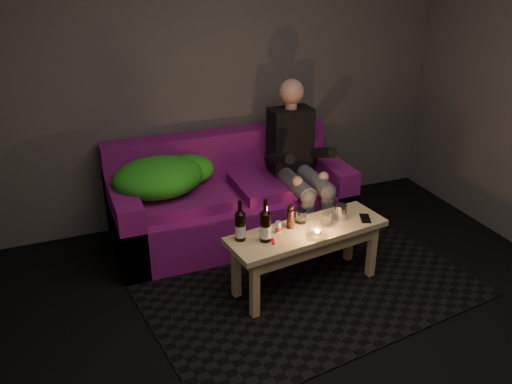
% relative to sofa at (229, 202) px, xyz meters
% --- Properties ---
extents(floor, '(4.50, 4.50, 0.00)m').
position_rel_sofa_xyz_m(floor, '(0.14, -1.82, -0.30)').
color(floor, black).
rests_on(floor, ground).
extents(room, '(4.50, 4.50, 4.50)m').
position_rel_sofa_xyz_m(room, '(0.14, -1.35, 1.34)').
color(room, silver).
rests_on(room, ground).
extents(rug, '(2.51, 1.97, 0.01)m').
position_rel_sofa_xyz_m(rug, '(0.25, -0.89, -0.29)').
color(rug, black).
rests_on(rug, floor).
extents(sofa, '(1.92, 0.87, 0.83)m').
position_rel_sofa_xyz_m(sofa, '(0.00, 0.00, 0.00)').
color(sofa, '#730F75').
rests_on(sofa, floor).
extents(green_blanket, '(0.85, 0.58, 0.29)m').
position_rel_sofa_xyz_m(green_blanket, '(-0.54, -0.01, 0.32)').
color(green_blanket, '#298C19').
rests_on(green_blanket, sofa).
extents(person, '(0.35, 0.80, 1.28)m').
position_rel_sofa_xyz_m(person, '(0.55, -0.16, 0.37)').
color(person, black).
rests_on(person, sofa).
extents(coffee_table, '(1.19, 0.52, 0.47)m').
position_rel_sofa_xyz_m(coffee_table, '(0.25, -0.94, 0.09)').
color(coffee_table, tan).
rests_on(coffee_table, rug).
extents(beer_bottle_a, '(0.07, 0.07, 0.29)m').
position_rel_sofa_xyz_m(beer_bottle_a, '(-0.23, -0.90, 0.28)').
color(beer_bottle_a, black).
rests_on(beer_bottle_a, coffee_table).
extents(beer_bottle_b, '(0.08, 0.08, 0.30)m').
position_rel_sofa_xyz_m(beer_bottle_b, '(-0.08, -0.98, 0.28)').
color(beer_bottle_b, black).
rests_on(beer_bottle_b, coffee_table).
extents(salt_shaker, '(0.04, 0.04, 0.08)m').
position_rel_sofa_xyz_m(salt_shaker, '(0.04, -0.91, 0.21)').
color(salt_shaker, silver).
rests_on(salt_shaker, coffee_table).
extents(pepper_mill, '(0.06, 0.06, 0.14)m').
position_rel_sofa_xyz_m(pepper_mill, '(0.15, -0.88, 0.24)').
color(pepper_mill, black).
rests_on(pepper_mill, coffee_table).
extents(tumbler_back, '(0.09, 0.09, 0.09)m').
position_rel_sofa_xyz_m(tumbler_back, '(0.25, -0.83, 0.22)').
color(tumbler_back, white).
rests_on(tumbler_back, coffee_table).
extents(tealight, '(0.07, 0.07, 0.05)m').
position_rel_sofa_xyz_m(tealight, '(0.27, -1.05, 0.20)').
color(tealight, white).
rests_on(tealight, coffee_table).
extents(tumbler_front, '(0.08, 0.08, 0.09)m').
position_rel_sofa_xyz_m(tumbler_front, '(0.40, -0.95, 0.22)').
color(tumbler_front, white).
rests_on(tumbler_front, coffee_table).
extents(steel_cup, '(0.10, 0.10, 0.11)m').
position_rel_sofa_xyz_m(steel_cup, '(0.54, -0.90, 0.23)').
color(steel_cup, '#B7B9BF').
rests_on(steel_cup, coffee_table).
extents(smartphone, '(0.12, 0.15, 0.01)m').
position_rel_sofa_xyz_m(smartphone, '(0.71, -0.96, 0.18)').
color(smartphone, black).
rests_on(smartphone, coffee_table).
extents(red_lighter, '(0.04, 0.07, 0.01)m').
position_rel_sofa_xyz_m(red_lighter, '(-0.04, -1.01, 0.18)').
color(red_lighter, red).
rests_on(red_lighter, coffee_table).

